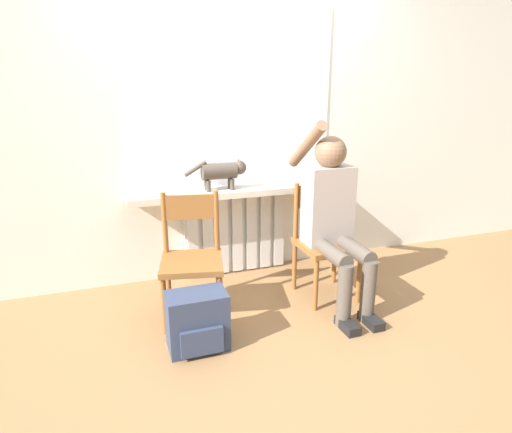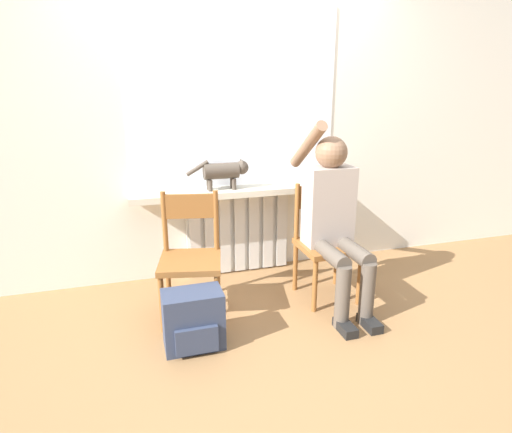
{
  "view_description": "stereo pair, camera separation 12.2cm",
  "coord_description": "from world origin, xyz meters",
  "views": [
    {
      "loc": [
        -0.96,
        -2.13,
        1.53
      ],
      "look_at": [
        0.0,
        0.64,
        0.64
      ],
      "focal_mm": 30.0,
      "sensor_mm": 36.0,
      "label": 1
    },
    {
      "loc": [
        -0.85,
        -2.17,
        1.53
      ],
      "look_at": [
        0.0,
        0.64,
        0.64
      ],
      "focal_mm": 30.0,
      "sensor_mm": 36.0,
      "label": 2
    }
  ],
  "objects": [
    {
      "name": "ground_plane",
      "position": [
        0.0,
        0.0,
        0.0
      ],
      "size": [
        12.0,
        12.0,
        0.0
      ],
      "primitive_type": "plane",
      "color": "olive"
    },
    {
      "name": "backpack",
      "position": [
        -0.55,
        0.13,
        0.18
      ],
      "size": [
        0.36,
        0.25,
        0.36
      ],
      "color": "#333D56",
      "rests_on": "ground_plane"
    },
    {
      "name": "radiator",
      "position": [
        0.0,
        1.15,
        0.35
      ],
      "size": [
        0.87,
        0.08,
        0.7
      ],
      "color": "silver",
      "rests_on": "ground_plane"
    },
    {
      "name": "wall_with_window",
      "position": [
        0.0,
        1.23,
        1.35
      ],
      "size": [
        7.0,
        0.06,
        2.7
      ],
      "color": "white",
      "rests_on": "ground_plane"
    },
    {
      "name": "person",
      "position": [
        0.51,
        0.42,
        0.67
      ],
      "size": [
        0.36,
        0.99,
        1.32
      ],
      "color": "brown",
      "rests_on": "ground_plane"
    },
    {
      "name": "chair_right",
      "position": [
        0.5,
        0.53,
        0.44
      ],
      "size": [
        0.41,
        0.41,
        0.85
      ],
      "rotation": [
        0.0,
        0.0,
        0.01
      ],
      "color": "brown",
      "rests_on": "ground_plane"
    },
    {
      "name": "cat",
      "position": [
        -0.13,
        1.07,
        0.9
      ],
      "size": [
        0.5,
        0.12,
        0.24
      ],
      "color": "#4C4238",
      "rests_on": "windowsill"
    },
    {
      "name": "chair_left",
      "position": [
        -0.5,
        0.53,
        0.44
      ],
      "size": [
        0.48,
        0.48,
        0.85
      ],
      "rotation": [
        0.0,
        0.0,
        -0.21
      ],
      "color": "brown",
      "rests_on": "ground_plane"
    },
    {
      "name": "window_glass",
      "position": [
        0.0,
        1.2,
        1.44
      ],
      "size": [
        1.67,
        0.01,
        1.39
      ],
      "color": "white",
      "rests_on": "windowsill"
    },
    {
      "name": "windowsill",
      "position": [
        0.0,
        1.07,
        0.72
      ],
      "size": [
        1.74,
        0.26,
        0.05
      ],
      "color": "beige",
      "rests_on": "radiator"
    }
  ]
}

